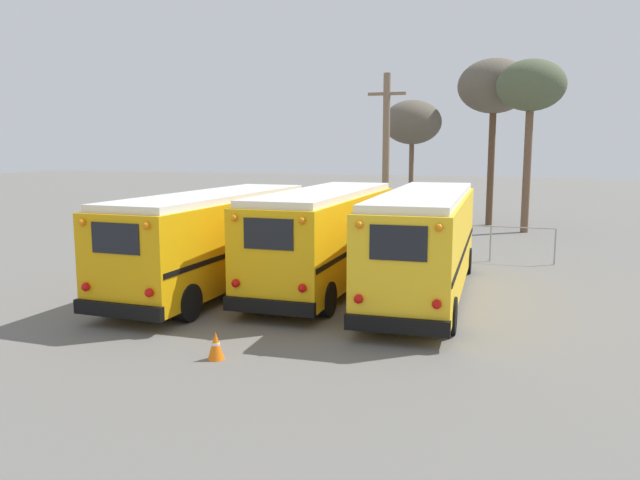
{
  "coord_description": "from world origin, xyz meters",
  "views": [
    {
      "loc": [
        6.11,
        -18.16,
        4.52
      ],
      "look_at": [
        0.0,
        0.18,
        1.62
      ],
      "focal_mm": 35.0,
      "sensor_mm": 36.0,
      "label": 1
    }
  ],
  "objects_px": {
    "school_bus_1": "(325,235)",
    "school_bus_2": "(425,240)",
    "traffic_cone": "(216,345)",
    "utility_pole": "(386,156)",
    "bare_tree_2": "(412,123)",
    "bare_tree_1": "(494,87)",
    "bare_tree_0": "(531,88)",
    "school_bus_0": "(214,237)"
  },
  "relations": [
    {
      "from": "school_bus_1",
      "to": "school_bus_2",
      "type": "relative_size",
      "value": 0.91
    },
    {
      "from": "traffic_cone",
      "to": "school_bus_2",
      "type": "bearing_deg",
      "value": 65.42
    },
    {
      "from": "school_bus_2",
      "to": "utility_pole",
      "type": "bearing_deg",
      "value": 108.63
    },
    {
      "from": "bare_tree_2",
      "to": "traffic_cone",
      "type": "relative_size",
      "value": 11.76
    },
    {
      "from": "school_bus_1",
      "to": "bare_tree_2",
      "type": "bearing_deg",
      "value": 91.36
    },
    {
      "from": "bare_tree_1",
      "to": "school_bus_1",
      "type": "bearing_deg",
      "value": -102.39
    },
    {
      "from": "utility_pole",
      "to": "bare_tree_0",
      "type": "height_order",
      "value": "bare_tree_0"
    },
    {
      "from": "school_bus_2",
      "to": "bare_tree_2",
      "type": "height_order",
      "value": "bare_tree_2"
    },
    {
      "from": "bare_tree_0",
      "to": "traffic_cone",
      "type": "bearing_deg",
      "value": -104.78
    },
    {
      "from": "school_bus_1",
      "to": "bare_tree_0",
      "type": "height_order",
      "value": "bare_tree_0"
    },
    {
      "from": "school_bus_1",
      "to": "utility_pole",
      "type": "bearing_deg",
      "value": 91.86
    },
    {
      "from": "bare_tree_0",
      "to": "bare_tree_1",
      "type": "xyz_separation_m",
      "value": [
        -1.98,
        2.63,
        0.3
      ]
    },
    {
      "from": "bare_tree_0",
      "to": "school_bus_2",
      "type": "bearing_deg",
      "value": -100.0
    },
    {
      "from": "school_bus_0",
      "to": "school_bus_1",
      "type": "xyz_separation_m",
      "value": [
        3.22,
        1.41,
        0.03
      ]
    },
    {
      "from": "school_bus_0",
      "to": "bare_tree_0",
      "type": "distance_m",
      "value": 20.4
    },
    {
      "from": "bare_tree_0",
      "to": "bare_tree_1",
      "type": "relative_size",
      "value": 0.95
    },
    {
      "from": "utility_pole",
      "to": "bare_tree_2",
      "type": "relative_size",
      "value": 1.1
    },
    {
      "from": "utility_pole",
      "to": "school_bus_2",
      "type": "bearing_deg",
      "value": -71.37
    },
    {
      "from": "bare_tree_0",
      "to": "school_bus_0",
      "type": "bearing_deg",
      "value": -118.27
    },
    {
      "from": "bare_tree_1",
      "to": "bare_tree_2",
      "type": "distance_m",
      "value": 4.93
    },
    {
      "from": "school_bus_2",
      "to": "bare_tree_2",
      "type": "bearing_deg",
      "value": 101.54
    },
    {
      "from": "bare_tree_0",
      "to": "traffic_cone",
      "type": "height_order",
      "value": "bare_tree_0"
    },
    {
      "from": "utility_pole",
      "to": "bare_tree_2",
      "type": "xyz_separation_m",
      "value": [
        -0.08,
        7.29,
        1.8
      ]
    },
    {
      "from": "utility_pole",
      "to": "bare_tree_2",
      "type": "distance_m",
      "value": 7.51
    },
    {
      "from": "school_bus_0",
      "to": "bare_tree_1",
      "type": "relative_size",
      "value": 1.05
    },
    {
      "from": "bare_tree_2",
      "to": "bare_tree_0",
      "type": "bearing_deg",
      "value": -16.35
    },
    {
      "from": "school_bus_1",
      "to": "bare_tree_1",
      "type": "xyz_separation_m",
      "value": [
        4.05,
        18.45,
        6.11
      ]
    },
    {
      "from": "school_bus_0",
      "to": "school_bus_2",
      "type": "height_order",
      "value": "school_bus_2"
    },
    {
      "from": "bare_tree_1",
      "to": "traffic_cone",
      "type": "height_order",
      "value": "bare_tree_1"
    },
    {
      "from": "school_bus_0",
      "to": "traffic_cone",
      "type": "height_order",
      "value": "school_bus_0"
    },
    {
      "from": "bare_tree_0",
      "to": "school_bus_1",
      "type": "bearing_deg",
      "value": -110.9
    },
    {
      "from": "bare_tree_0",
      "to": "bare_tree_2",
      "type": "height_order",
      "value": "bare_tree_0"
    },
    {
      "from": "school_bus_1",
      "to": "traffic_cone",
      "type": "relative_size",
      "value": 15.57
    },
    {
      "from": "school_bus_2",
      "to": "school_bus_0",
      "type": "bearing_deg",
      "value": -168.94
    },
    {
      "from": "school_bus_0",
      "to": "bare_tree_2",
      "type": "height_order",
      "value": "bare_tree_2"
    },
    {
      "from": "school_bus_2",
      "to": "bare_tree_2",
      "type": "xyz_separation_m",
      "value": [
        -3.64,
        17.85,
        4.15
      ]
    },
    {
      "from": "utility_pole",
      "to": "traffic_cone",
      "type": "height_order",
      "value": "utility_pole"
    },
    {
      "from": "bare_tree_0",
      "to": "traffic_cone",
      "type": "distance_m",
      "value": 25.02
    },
    {
      "from": "school_bus_1",
      "to": "school_bus_2",
      "type": "distance_m",
      "value": 3.23
    },
    {
      "from": "school_bus_1",
      "to": "bare_tree_0",
      "type": "distance_m",
      "value": 17.89
    },
    {
      "from": "school_bus_0",
      "to": "bare_tree_1",
      "type": "xyz_separation_m",
      "value": [
        7.28,
        19.85,
        6.14
      ]
    },
    {
      "from": "school_bus_1",
      "to": "bare_tree_2",
      "type": "height_order",
      "value": "bare_tree_2"
    }
  ]
}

